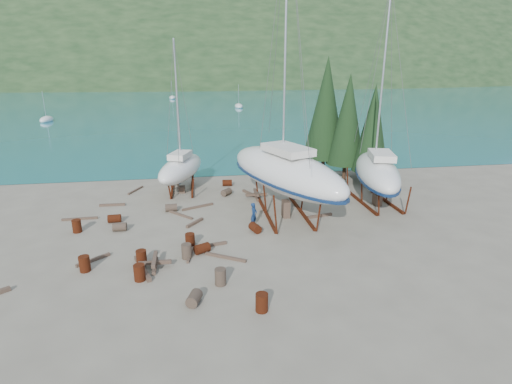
{
  "coord_description": "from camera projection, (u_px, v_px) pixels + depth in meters",
  "views": [
    {
      "loc": [
        -1.75,
        -23.64,
        10.75
      ],
      "look_at": [
        2.42,
        3.0,
        2.07
      ],
      "focal_mm": 28.0,
      "sensor_mm": 36.0,
      "label": 1
    }
  ],
  "objects": [
    {
      "name": "drum_9",
      "position": [
        171.0,
        208.0,
        30.43
      ],
      "size": [
        0.9,
        0.62,
        0.58
      ],
      "primitive_type": "cylinder",
      "rotation": [
        1.57,
        0.0,
        1.61
      ],
      "color": "#2D2823",
      "rests_on": "ground"
    },
    {
      "name": "timber_pile_fore",
      "position": [
        155.0,
        263.0,
        21.99
      ],
      "size": [
        1.8,
        1.8,
        0.6
      ],
      "color": "brown",
      "rests_on": "ground"
    },
    {
      "name": "moored_boat_far",
      "position": [
        172.0,
        98.0,
        127.93
      ],
      "size": [
        2.0,
        5.0,
        6.05
      ],
      "color": "silver",
      "rests_on": "ground"
    },
    {
      "name": "drum_10",
      "position": [
        141.0,
        258.0,
        22.25
      ],
      "size": [
        0.58,
        0.58,
        0.88
      ],
      "primitive_type": "cylinder",
      "color": "#5A1B0F",
      "rests_on": "ground"
    },
    {
      "name": "far_house_right",
      "position": [
        253.0,
        80.0,
        207.99
      ],
      "size": [
        6.6,
        5.6,
        5.6
      ],
      "color": "beige",
      "rests_on": "ground"
    },
    {
      "name": "drum_14",
      "position": [
        190.0,
        240.0,
        24.43
      ],
      "size": [
        0.58,
        0.58,
        0.88
      ],
      "primitive_type": "cylinder",
      "color": "#5A1B0F",
      "rests_on": "ground"
    },
    {
      "name": "timber_17",
      "position": [
        80.0,
        219.0,
        28.81
      ],
      "size": [
        2.47,
        0.24,
        0.16
      ],
      "primitive_type": "cube",
      "rotation": [
        0.0,
        0.0,
        1.6
      ],
      "color": "brown",
      "rests_on": "ground"
    },
    {
      "name": "timber_7",
      "position": [
        212.0,
        245.0,
        24.65
      ],
      "size": [
        1.86,
        0.59,
        0.17
      ],
      "primitive_type": "cube",
      "rotation": [
        0.0,
        0.0,
        1.79
      ],
      "color": "brown",
      "rests_on": "ground"
    },
    {
      "name": "timber_8",
      "position": [
        195.0,
        223.0,
        28.05
      ],
      "size": [
        1.24,
        1.52,
        0.19
      ],
      "primitive_type": "cube",
      "rotation": [
        0.0,
        0.0,
        2.48
      ],
      "color": "brown",
      "rests_on": "ground"
    },
    {
      "name": "timber_pile_aft",
      "position": [
        256.0,
        195.0,
        33.42
      ],
      "size": [
        1.8,
        1.8,
        0.6
      ],
      "color": "brown",
      "rests_on": "ground"
    },
    {
      "name": "drum_8",
      "position": [
        77.0,
        226.0,
        26.6
      ],
      "size": [
        0.58,
        0.58,
        0.88
      ],
      "primitive_type": "cylinder",
      "color": "#5A1B0F",
      "rests_on": "ground"
    },
    {
      "name": "cypress_near_right",
      "position": [
        348.0,
        120.0,
        37.14
      ],
      "size": [
        3.6,
        3.6,
        10.0
      ],
      "color": "black",
      "rests_on": "ground"
    },
    {
      "name": "large_sailboat_far",
      "position": [
        377.0,
        172.0,
        31.5
      ],
      "size": [
        5.53,
        10.63,
        16.16
      ],
      "rotation": [
        0.0,
        0.0,
        -0.26
      ],
      "color": "silver",
      "rests_on": "ground"
    },
    {
      "name": "drum_7",
      "position": [
        262.0,
        302.0,
        18.08
      ],
      "size": [
        0.58,
        0.58,
        0.88
      ],
      "primitive_type": "cylinder",
      "color": "#5A1B0F",
      "rests_on": "ground"
    },
    {
      "name": "small_sailboat_shore",
      "position": [
        181.0,
        168.0,
        34.74
      ],
      "size": [
        5.06,
        8.34,
        12.72
      ],
      "rotation": [
        0.0,
        0.0,
        -0.35
      ],
      "color": "silver",
      "rests_on": "ground"
    },
    {
      "name": "moored_boat_mid",
      "position": [
        239.0,
        106.0,
        102.37
      ],
      "size": [
        2.0,
        5.0,
        6.05
      ],
      "color": "silver",
      "rests_on": "ground"
    },
    {
      "name": "timber_16",
      "position": [
        142.0,
        268.0,
        21.78
      ],
      "size": [
        1.23,
        2.84,
        0.23
      ],
      "primitive_type": "cube",
      "rotation": [
        0.0,
        0.0,
        0.35
      ],
      "color": "brown",
      "rests_on": "ground"
    },
    {
      "name": "drum_12",
      "position": [
        202.0,
        248.0,
        23.71
      ],
      "size": [
        1.05,
        0.93,
        0.58
      ],
      "primitive_type": "cylinder",
      "rotation": [
        1.57,
        0.0,
        2.06
      ],
      "color": "#5A1B0F",
      "rests_on": "ground"
    },
    {
      "name": "timber_1",
      "position": [
        320.0,
        216.0,
        29.34
      ],
      "size": [
        2.01,
        0.63,
        0.19
      ],
      "primitive_type": "cube",
      "rotation": [
        0.0,
        0.0,
        1.79
      ],
      "color": "brown",
      "rests_on": "ground"
    },
    {
      "name": "drum_0",
      "position": [
        85.0,
        264.0,
        21.57
      ],
      "size": [
        0.58,
        0.58,
        0.88
      ],
      "primitive_type": "cylinder",
      "color": "#5A1B0F",
      "rests_on": "ground"
    },
    {
      "name": "drum_11",
      "position": [
        226.0,
        192.0,
        34.1
      ],
      "size": [
        1.02,
        1.04,
        0.58
      ],
      "primitive_type": "cylinder",
      "rotation": [
        1.57,
        0.0,
        2.41
      ],
      "color": "#2D2823",
      "rests_on": "ground"
    },
    {
      "name": "large_sailboat_near",
      "position": [
        285.0,
        171.0,
        28.98
      ],
      "size": [
        8.34,
        13.57,
        20.59
      ],
      "rotation": [
        0.0,
        0.0,
        0.37
      ],
      "color": "silver",
      "rests_on": "ground"
    },
    {
      "name": "timber_11",
      "position": [
        180.0,
        215.0,
        29.6
      ],
      "size": [
        1.83,
        1.99,
        0.15
      ],
      "primitive_type": "cube",
      "rotation": [
        0.0,
        0.0,
        0.74
      ],
      "color": "brown",
      "rests_on": "ground"
    },
    {
      "name": "timber_0",
      "position": [
        136.0,
        190.0,
        35.33
      ],
      "size": [
        1.1,
        2.19,
        0.14
      ],
      "primitive_type": "cube",
      "rotation": [
        0.0,
        0.0,
        2.72
      ],
      "color": "brown",
      "rests_on": "ground"
    },
    {
      "name": "bay_water",
      "position": [
        193.0,
        78.0,
        322.0
      ],
      "size": [
        700.0,
        700.0,
        0.0
      ],
      "primitive_type": "plane",
      "color": "teal",
      "rests_on": "ground"
    },
    {
      "name": "timber_5",
      "position": [
        226.0,
        257.0,
        23.09
      ],
      "size": [
        2.29,
        1.48,
        0.16
      ],
      "primitive_type": "cube",
      "rotation": [
        0.0,
        0.0,
        1.02
      ],
      "color": "brown",
      "rests_on": "ground"
    },
    {
      "name": "moored_boat_left",
      "position": [
        46.0,
        120.0,
        77.67
      ],
      "size": [
        2.0,
        5.0,
        6.05
      ],
      "color": "silver",
      "rests_on": "ground"
    },
    {
      "name": "worker",
      "position": [
        254.0,
        215.0,
        27.48
      ],
      "size": [
        0.68,
        0.74,
        1.7
      ],
      "primitive_type": "imported",
      "rotation": [
        0.0,
        0.0,
        0.99
      ],
      "color": "#12274E",
      "rests_on": "ground"
    },
    {
      "name": "timber_12",
      "position": [
        93.0,
        260.0,
        22.77
      ],
      "size": [
        1.66,
        1.42,
        0.17
      ],
      "primitive_type": "cube",
      "rotation": [
        0.0,
        0.0,
        2.26
      ],
      "color": "brown",
      "rests_on": "ground"
    },
    {
      "name": "drum_2",
      "position": [
        114.0,
        219.0,
        28.29
      ],
      "size": [
        0.91,
        0.62,
        0.58
      ],
      "primitive_type": "cylinder",
      "rotation": [
        1.57,
        0.0,
        1.62
      ],
      "color": "#5A1B0F",
      "rests_on": "ground"
    },
    {
      "name": "timber_10",
      "position": [
        198.0,
        207.0,
        31.22
      ],
      "size": [
        2.46,
        1.25,
        0.16
      ],
      "primitive_type": "cube",
      "rotation": [
        0.0,
        0.0,
        2.0
      ],
      "color": "brown",
      "rests_on": "ground"
    },
    {
      "name": "drum_15",
      "position": [
        120.0,
        227.0,
        26.84
      ],
      "size": [
        0.89,
        0.59,
        0.58
      ],
      "primitive_type": "cylinder",
      "rotation": [
        1.57,
        0.0,
        1.56
      ],
      "color": "#2D2823",
      "rests_on": "ground"
    },
    {
      "name": "cypress_mid_right",
      "position": [
        371.0,
        132.0,
        35.75
      ],
      "size": [
        3.06,
        3.06,
        8.5
      ],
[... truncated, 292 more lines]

